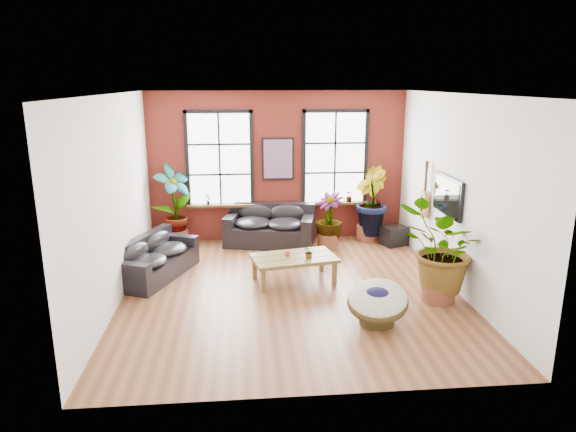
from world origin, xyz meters
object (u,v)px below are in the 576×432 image
object	(u,v)px
sofa_left	(154,259)
coffee_table	(294,259)
sofa_back	(270,226)
papasan_chair	(378,302)

from	to	relation	value
sofa_left	coffee_table	size ratio (longest dim) A/B	1.27
sofa_left	coffee_table	bearing A→B (deg)	-77.82
sofa_left	coffee_table	distance (m)	2.74
sofa_back	papasan_chair	world-z (taller)	sofa_back
sofa_left	coffee_table	world-z (taller)	sofa_left
sofa_back	coffee_table	bearing A→B (deg)	-69.88
sofa_back	sofa_left	xyz separation A→B (m)	(-2.37, -1.87, -0.07)
sofa_left	papasan_chair	distance (m)	4.49
sofa_left	papasan_chair	size ratio (longest dim) A/B	1.71
sofa_back	coffee_table	distance (m)	2.40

